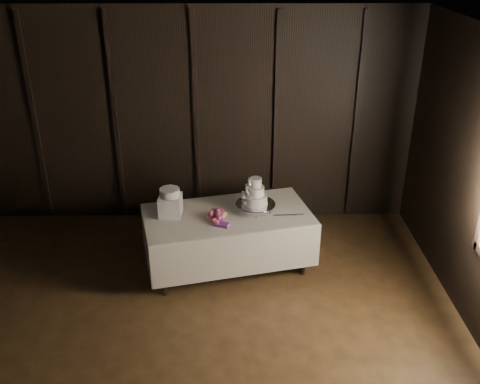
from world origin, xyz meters
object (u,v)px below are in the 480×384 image
at_px(wedding_cake, 254,194).
at_px(small_cake, 170,193).
at_px(bouquet, 217,216).
at_px(display_table, 228,238).
at_px(box_pedestal, 170,206).
at_px(cake_stand, 255,207).

bearing_deg(wedding_cake, small_cake, 172.45).
bearing_deg(bouquet, wedding_cake, 29.21).
relative_size(display_table, box_pedestal, 8.37).
bearing_deg(small_cake, display_table, 1.58).
bearing_deg(box_pedestal, display_table, 1.58).
height_order(display_table, cake_stand, cake_stand).
height_order(wedding_cake, bouquet, wedding_cake).
height_order(display_table, small_cake, small_cake).
xyz_separation_m(cake_stand, bouquet, (-0.46, -0.26, 0.02)).
distance_m(display_table, wedding_cake, 0.65).
xyz_separation_m(bouquet, small_cake, (-0.55, 0.15, 0.23)).
bearing_deg(cake_stand, display_table, -164.92).
bearing_deg(wedding_cake, display_table, -179.28).
relative_size(display_table, wedding_cake, 6.46).
distance_m(cake_stand, wedding_cake, 0.18).
bearing_deg(display_table, cake_stand, 1.61).
bearing_deg(bouquet, cake_stand, 29.24).
bearing_deg(bouquet, small_cake, 165.14).
relative_size(cake_stand, small_cake, 2.06).
xyz_separation_m(display_table, box_pedestal, (-0.67, -0.02, 0.47)).
xyz_separation_m(display_table, bouquet, (-0.12, -0.17, 0.41)).
bearing_deg(cake_stand, bouquet, -150.76).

